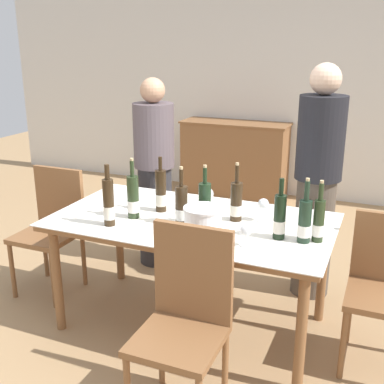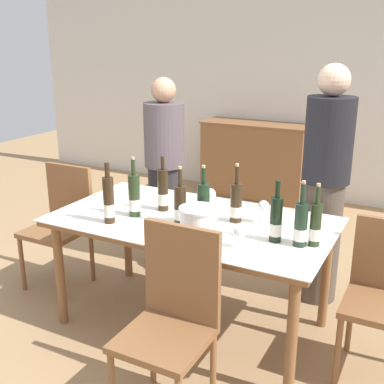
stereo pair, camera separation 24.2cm
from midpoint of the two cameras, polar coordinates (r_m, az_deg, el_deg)
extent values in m
plane|color=#A37F56|center=(3.39, 2.12, -15.33)|extent=(12.00, 12.00, 0.00)
cube|color=silver|center=(5.86, 15.98, 12.59)|extent=(8.00, 0.10, 2.80)
cube|color=brown|center=(5.90, 8.61, 3.66)|extent=(1.26, 0.44, 0.89)
cube|color=brown|center=(5.81, 8.81, 8.00)|extent=(1.29, 0.46, 0.02)
cylinder|color=brown|center=(3.31, -13.35, -9.53)|extent=(0.06, 0.06, 0.72)
cylinder|color=brown|center=(2.68, 14.39, -16.66)|extent=(0.06, 0.06, 0.72)
cylinder|color=brown|center=(3.87, -5.90, -5.06)|extent=(0.06, 0.06, 0.72)
cylinder|color=brown|center=(3.34, 17.60, -9.66)|extent=(0.06, 0.06, 0.72)
cube|color=brown|center=(3.06, 2.27, -3.68)|extent=(1.73, 0.93, 0.04)
cube|color=white|center=(3.05, 2.28, -3.31)|extent=(1.76, 0.96, 0.01)
cylinder|color=white|center=(2.74, 3.31, -3.69)|extent=(0.21, 0.21, 0.18)
cylinder|color=white|center=(2.71, 3.35, -2.03)|extent=(0.23, 0.23, 0.01)
cylinder|color=black|center=(2.91, 3.73, -1.55)|extent=(0.08, 0.08, 0.26)
cylinder|color=white|center=(2.93, 3.71, -2.63)|extent=(0.08, 0.08, 0.07)
cylinder|color=black|center=(2.85, 3.80, 1.89)|extent=(0.02, 0.02, 0.10)
cylinder|color=tan|center=(2.84, 3.83, 3.01)|extent=(0.02, 0.02, 0.02)
cylinder|color=#332314|center=(2.99, 7.57, -1.33)|extent=(0.07, 0.07, 0.24)
cylinder|color=silver|center=(3.01, 7.53, -2.30)|extent=(0.07, 0.07, 0.07)
cylinder|color=#332314|center=(2.94, 7.71, 1.96)|extent=(0.02, 0.02, 0.11)
cylinder|color=tan|center=(2.92, 7.76, 3.17)|extent=(0.02, 0.02, 0.02)
cylinder|color=#1E3323|center=(2.71, 15.28, -3.83)|extent=(0.07, 0.07, 0.24)
cylinder|color=white|center=(2.73, 15.19, -4.87)|extent=(0.07, 0.07, 0.07)
cylinder|color=#1E3323|center=(2.66, 15.59, -0.24)|extent=(0.03, 0.03, 0.11)
cylinder|color=tan|center=(2.64, 15.70, 1.09)|extent=(0.02, 0.02, 0.02)
cylinder|color=#332314|center=(2.92, 0.96, -1.63)|extent=(0.08, 0.08, 0.24)
cylinder|color=white|center=(2.94, 0.96, -2.61)|extent=(0.08, 0.08, 0.07)
cylinder|color=#332314|center=(2.87, 0.98, 1.68)|extent=(0.02, 0.02, 0.11)
cylinder|color=tan|center=(2.85, 0.99, 2.88)|extent=(0.02, 0.02, 0.02)
cylinder|color=#28381E|center=(3.07, -4.62, -0.46)|extent=(0.07, 0.07, 0.27)
cylinder|color=white|center=(3.09, -4.60, -1.51)|extent=(0.08, 0.08, 0.08)
cylinder|color=#28381E|center=(3.02, -4.71, 2.91)|extent=(0.03, 0.03, 0.10)
cylinder|color=tan|center=(3.00, -4.74, 3.99)|extent=(0.02, 0.02, 0.02)
cylinder|color=black|center=(2.74, 12.44, -3.26)|extent=(0.07, 0.07, 0.26)
cylinder|color=silver|center=(2.76, 12.36, -4.36)|extent=(0.07, 0.07, 0.07)
cylinder|color=black|center=(2.68, 12.69, 0.30)|extent=(0.03, 0.03, 0.10)
cylinder|color=#332314|center=(3.16, -1.27, 0.20)|extent=(0.07, 0.07, 0.28)
cylinder|color=silver|center=(3.18, -1.26, -0.85)|extent=(0.07, 0.07, 0.08)
cylinder|color=#332314|center=(3.11, -1.29, 3.44)|extent=(0.02, 0.02, 0.09)
cylinder|color=#28381E|center=(2.74, 16.90, -3.79)|extent=(0.06, 0.06, 0.24)
cylinder|color=white|center=(2.76, 16.80, -4.82)|extent=(0.06, 0.06, 0.07)
cylinder|color=#28381E|center=(2.68, 17.22, -0.40)|extent=(0.03, 0.03, 0.10)
cylinder|color=tan|center=(2.67, 17.33, 0.78)|extent=(0.02, 0.02, 0.02)
cylinder|color=#332314|center=(2.97, -7.56, -1.01)|extent=(0.07, 0.07, 0.29)
cylinder|color=silver|center=(2.99, -7.51, -2.17)|extent=(0.07, 0.07, 0.08)
cylinder|color=#332314|center=(2.91, -7.71, 2.56)|extent=(0.03, 0.03, 0.09)
cylinder|color=white|center=(3.03, 10.67, -3.62)|extent=(0.07, 0.07, 0.00)
cylinder|color=white|center=(3.02, 10.71, -2.84)|extent=(0.01, 0.01, 0.08)
sphere|color=white|center=(2.99, 10.78, -1.66)|extent=(0.07, 0.07, 0.07)
cylinder|color=white|center=(2.67, 8.23, -6.52)|extent=(0.06, 0.06, 0.00)
cylinder|color=white|center=(2.65, 8.26, -5.85)|extent=(0.01, 0.01, 0.06)
sphere|color=white|center=(2.63, 8.31, -4.74)|extent=(0.07, 0.07, 0.07)
cylinder|color=white|center=(3.22, 4.26, -2.09)|extent=(0.07, 0.07, 0.00)
cylinder|color=white|center=(3.21, 4.27, -1.42)|extent=(0.01, 0.01, 0.07)
sphere|color=white|center=(3.19, 4.30, -0.30)|extent=(0.08, 0.08, 0.08)
cylinder|color=brown|center=(2.79, -2.09, -18.09)|extent=(0.03, 0.03, 0.43)
cylinder|color=brown|center=(2.67, 5.30, -20.18)|extent=(0.03, 0.03, 0.43)
cube|color=brown|center=(2.46, -0.45, -17.12)|extent=(0.42, 0.42, 0.04)
cube|color=brown|center=(2.46, 1.66, -9.58)|extent=(0.42, 0.04, 0.51)
cylinder|color=brown|center=(2.90, 19.30, -17.58)|extent=(0.03, 0.03, 0.44)
cylinder|color=brown|center=(3.21, 20.37, -14.00)|extent=(0.03, 0.03, 0.44)
cube|color=brown|center=(2.93, 24.00, -12.36)|extent=(0.42, 0.42, 0.04)
cylinder|color=brown|center=(3.87, -17.80, -8.15)|extent=(0.03, 0.03, 0.43)
cylinder|color=brown|center=(3.63, -13.60, -9.51)|extent=(0.03, 0.03, 0.43)
cylinder|color=brown|center=(4.11, -14.17, -6.28)|extent=(0.03, 0.03, 0.43)
cylinder|color=brown|center=(3.89, -10.03, -7.41)|extent=(0.03, 0.03, 0.43)
cube|color=brown|center=(3.78, -14.16, -4.56)|extent=(0.42, 0.42, 0.04)
cube|color=brown|center=(3.83, -12.55, -0.20)|extent=(0.42, 0.04, 0.46)
cylinder|color=#2D2D33|center=(4.10, -1.46, -2.66)|extent=(0.28, 0.28, 0.85)
cylinder|color=#594C51|center=(3.91, -1.54, 6.77)|extent=(0.33, 0.33, 0.52)
sphere|color=tan|center=(3.86, -1.58, 11.99)|extent=(0.20, 0.20, 0.20)
cylinder|color=#51473D|center=(3.66, 16.81, -5.60)|extent=(0.28, 0.28, 0.90)
cylinder|color=black|center=(3.44, 17.89, 5.86)|extent=(0.33, 0.33, 0.59)
sphere|color=beige|center=(3.39, 18.53, 12.49)|extent=(0.22, 0.22, 0.22)
camera|label=1|loc=(0.12, -87.68, 0.73)|focal=45.00mm
camera|label=2|loc=(0.12, 92.32, -0.73)|focal=45.00mm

